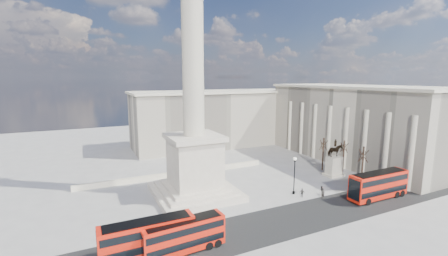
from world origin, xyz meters
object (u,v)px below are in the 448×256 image
at_px(red_bus_a, 148,238).
at_px(red_bus_b, 184,235).
at_px(victorian_lamp, 294,172).
at_px(pedestrian_walking, 323,194).
at_px(pedestrian_standing, 321,190).
at_px(red_bus_d, 430,172).
at_px(equestrian_statue, 334,163).
at_px(red_bus_c, 379,185).
at_px(nelsons_column, 194,123).
at_px(pedestrian_crossing, 302,193).

bearing_deg(red_bus_a, red_bus_b, -14.14).
relative_size(victorian_lamp, pedestrian_walking, 3.76).
relative_size(victorian_lamp, pedestrian_standing, 4.29).
xyz_separation_m(red_bus_d, equestrian_statue, (-14.59, 10.96, 0.64)).
xyz_separation_m(red_bus_c, red_bus_d, (16.84, 1.35, -0.38)).
height_order(nelsons_column, pedestrian_walking, nelsons_column).
height_order(red_bus_a, victorian_lamp, victorian_lamp).
distance_m(victorian_lamp, equestrian_statue, 14.82).
xyz_separation_m(pedestrian_standing, pedestrian_crossing, (-3.89, 0.51, 0.02)).
height_order(red_bus_c, pedestrian_crossing, red_bus_c).
xyz_separation_m(red_bus_c, victorian_lamp, (-11.81, 7.83, 1.54)).
bearing_deg(pedestrian_standing, victorian_lamp, -73.76).
bearing_deg(nelsons_column, red_bus_a, -126.52).
bearing_deg(red_bus_b, pedestrian_crossing, 12.84).
bearing_deg(victorian_lamp, pedestrian_walking, -49.60).
distance_m(red_bus_a, victorian_lamp, 28.39).
height_order(nelsons_column, red_bus_c, nelsons_column).
bearing_deg(pedestrian_walking, equestrian_statue, 37.96).
relative_size(red_bus_a, pedestrian_walking, 5.98).
relative_size(red_bus_b, pedestrian_standing, 6.37).
distance_m(nelsons_column, pedestrian_standing, 25.50).
distance_m(pedestrian_standing, pedestrian_crossing, 3.92).
xyz_separation_m(red_bus_b, pedestrian_crossing, (23.56, 7.04, -1.31)).
xyz_separation_m(red_bus_b, victorian_lamp, (23.21, 8.86, 1.88)).
relative_size(red_bus_c, pedestrian_crossing, 7.14).
bearing_deg(victorian_lamp, red_bus_b, -159.11).
bearing_deg(pedestrian_walking, red_bus_a, -171.86).
distance_m(victorian_lamp, pedestrian_standing, 5.81).
bearing_deg(red_bus_a, equestrian_statue, 16.75).
height_order(equestrian_statue, pedestrian_walking, equestrian_statue).
bearing_deg(red_bus_a, victorian_lamp, 16.19).
relative_size(red_bus_a, red_bus_c, 0.93).
xyz_separation_m(victorian_lamp, pedestrian_standing, (4.24, -2.34, -3.21)).
distance_m(nelsons_column, red_bus_d, 47.98).
xyz_separation_m(nelsons_column, red_bus_a, (-11.23, -15.16, -10.62)).
distance_m(pedestrian_walking, pedestrian_standing, 1.78).
relative_size(red_bus_c, pedestrian_standing, 7.32).
bearing_deg(red_bus_d, red_bus_b, 176.84).
bearing_deg(victorian_lamp, red_bus_c, -33.53).
bearing_deg(pedestrian_standing, pedestrian_walking, 10.16).
bearing_deg(victorian_lamp, equestrian_statue, 17.70).
bearing_deg(victorian_lamp, nelsons_column, 155.40).
bearing_deg(red_bus_a, pedestrian_crossing, 12.43).
relative_size(nelsons_column, pedestrian_walking, 27.58).
distance_m(nelsons_column, pedestrian_crossing, 22.31).
height_order(victorian_lamp, pedestrian_walking, victorian_lamp).
relative_size(red_bus_a, victorian_lamp, 1.59).
bearing_deg(red_bus_d, pedestrian_walking, 168.18).
distance_m(red_bus_c, victorian_lamp, 14.25).
bearing_deg(pedestrian_crossing, red_bus_c, -170.14).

